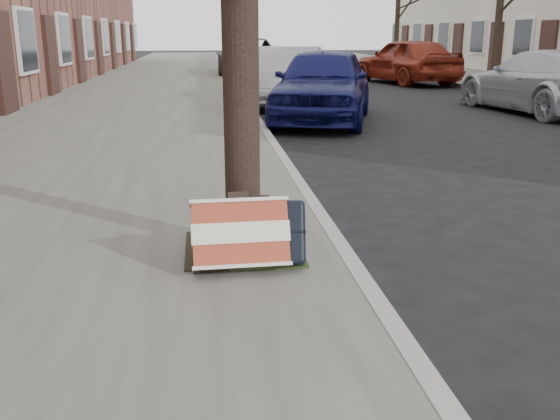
{
  "coord_description": "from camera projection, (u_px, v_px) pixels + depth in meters",
  "views": [
    {
      "loc": [
        -2.26,
        -3.2,
        1.68
      ],
      "look_at": [
        -1.77,
        0.8,
        0.53
      ],
      "focal_mm": 40.0,
      "sensor_mm": 36.0,
      "label": 1
    }
  ],
  "objects": [
    {
      "name": "near_sidewalk",
      "position": [
        152.0,
        92.0,
        17.65
      ],
      "size": [
        5.0,
        70.0,
        0.12
      ],
      "primitive_type": "cube",
      "color": "slate",
      "rests_on": "ground"
    },
    {
      "name": "far_sidewalk",
      "position": [
        535.0,
        88.0,
        18.99
      ],
      "size": [
        4.0,
        70.0,
        0.12
      ],
      "primitive_type": "cube",
      "color": "slate",
      "rests_on": "ground"
    },
    {
      "name": "dirt_patch",
      "position": [
        243.0,
        248.0,
        4.66
      ],
      "size": [
        0.85,
        0.85,
        0.02
      ],
      "primitive_type": "cube",
      "color": "black",
      "rests_on": "near_sidewalk"
    },
    {
      "name": "suitcase_red",
      "position": [
        240.0,
        235.0,
        4.2
      ],
      "size": [
        0.65,
        0.37,
        0.49
      ],
      "primitive_type": "cube",
      "rotation": [
        -0.42,
        0.0,
        0.03
      ],
      "color": "#9A331E",
      "rests_on": "near_sidewalk"
    },
    {
      "name": "suitcase_navy",
      "position": [
        260.0,
        232.0,
        4.27
      ],
      "size": [
        0.64,
        0.41,
        0.48
      ],
      "primitive_type": "cube",
      "rotation": [
        -0.42,
        0.0,
        -0.09
      ],
      "color": "black",
      "rests_on": "near_sidewalk"
    },
    {
      "name": "car_near_front",
      "position": [
        323.0,
        84.0,
        12.03
      ],
      "size": [
        2.85,
        4.54,
        1.44
      ],
      "primitive_type": "imported",
      "rotation": [
        0.0,
        0.0,
        -0.29
      ],
      "color": "#101350",
      "rests_on": "ground"
    },
    {
      "name": "car_near_mid",
      "position": [
        289.0,
        76.0,
        14.88
      ],
      "size": [
        2.41,
        4.35,
        1.36
      ],
      "primitive_type": "imported",
      "rotation": [
        0.0,
        0.0,
        -0.25
      ],
      "color": "#B4B8BC",
      "rests_on": "ground"
    },
    {
      "name": "car_near_back",
      "position": [
        251.0,
        57.0,
        24.96
      ],
      "size": [
        2.84,
        5.47,
        1.47
      ],
      "primitive_type": "imported",
      "rotation": [
        0.0,
        0.0,
        -0.08
      ],
      "color": "#39393F",
      "rests_on": "ground"
    },
    {
      "name": "car_far_front",
      "position": [
        544.0,
        81.0,
        13.29
      ],
      "size": [
        2.3,
        4.8,
        1.35
      ],
      "primitive_type": "imported",
      "rotation": [
        0.0,
        0.0,
        3.23
      ],
      "color": "#B7B9C0",
      "rests_on": "ground"
    },
    {
      "name": "car_far_back",
      "position": [
        406.0,
        61.0,
        21.0
      ],
      "size": [
        2.89,
        4.83,
        1.54
      ],
      "primitive_type": "imported",
      "rotation": [
        0.0,
        0.0,
        3.4
      ],
      "color": "maroon",
      "rests_on": "ground"
    },
    {
      "name": "tree_far_b",
      "position": [
        500.0,
        3.0,
        19.77
      ],
      "size": [
        0.23,
        0.23,
        4.95
      ],
      "primitive_type": "cylinder",
      "color": "black",
      "rests_on": "far_sidewalk"
    },
    {
      "name": "tree_far_c",
      "position": [
        398.0,
        13.0,
        30.1
      ],
      "size": [
        0.23,
        0.23,
        4.97
      ],
      "primitive_type": "cylinder",
      "color": "black",
      "rests_on": "far_sidewalk"
    }
  ]
}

